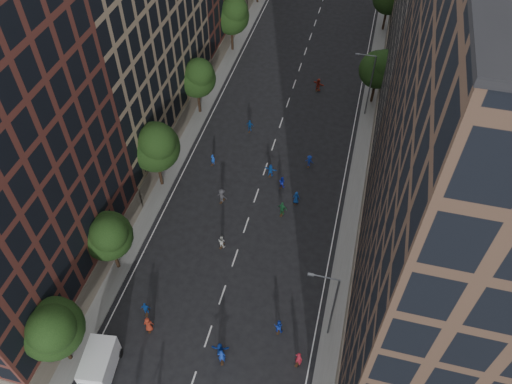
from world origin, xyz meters
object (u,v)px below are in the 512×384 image
at_px(skater_1, 222,356).
at_px(streetlamp_near, 331,304).
at_px(streetlamp_far, 369,82).
at_px(cargo_van, 98,370).
at_px(skater_2, 279,326).

bearing_deg(skater_1, streetlamp_near, -165.86).
height_order(streetlamp_far, cargo_van, streetlamp_far).
relative_size(skater_1, skater_2, 1.13).
bearing_deg(streetlamp_far, cargo_van, -113.47).
xyz_separation_m(streetlamp_far, skater_1, (-8.43, -37.94, -4.20)).
distance_m(streetlamp_near, skater_2, 6.11).
height_order(streetlamp_near, skater_1, streetlamp_near).
relative_size(streetlamp_far, cargo_van, 1.62).
bearing_deg(streetlamp_far, skater_1, -102.53).
xyz_separation_m(streetlamp_near, streetlamp_far, (0.00, 33.00, 0.00)).
bearing_deg(cargo_van, streetlamp_far, 58.89).
bearing_deg(skater_2, skater_1, 43.26).
height_order(skater_1, skater_2, skater_1).
relative_size(streetlamp_far, skater_1, 4.68).
bearing_deg(skater_1, skater_2, -152.04).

